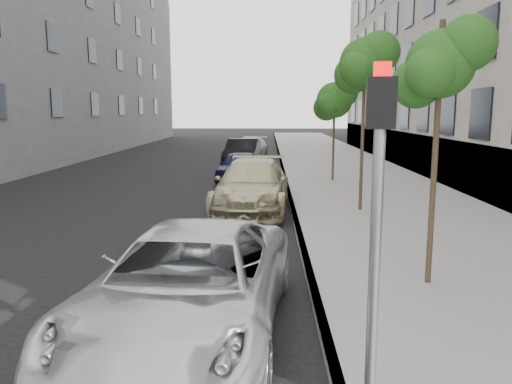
{
  "coord_description": "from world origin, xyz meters",
  "views": [
    {
      "loc": [
        0.37,
        -6.95,
        3.13
      ],
      "look_at": [
        0.15,
        2.91,
        1.5
      ],
      "focal_mm": 35.0,
      "sensor_mm": 36.0,
      "label": 1
    }
  ],
  "objects_px": {
    "tree_mid": "(366,64)",
    "sedan_black": "(243,153)",
    "tree_near": "(442,65)",
    "sedan_blue": "(239,166)",
    "signal_pole": "(377,216)",
    "sedan_rear": "(250,148)",
    "suv": "(252,186)",
    "tree_far": "(335,100)",
    "minivan": "(189,286)"
  },
  "relations": [
    {
      "from": "sedan_rear",
      "to": "signal_pole",
      "type": "bearing_deg",
      "value": -78.83
    },
    {
      "from": "tree_mid",
      "to": "sedan_blue",
      "type": "bearing_deg",
      "value": 119.93
    },
    {
      "from": "sedan_blue",
      "to": "sedan_black",
      "type": "bearing_deg",
      "value": 99.57
    },
    {
      "from": "tree_mid",
      "to": "sedan_black",
      "type": "distance_m",
      "value": 13.5
    },
    {
      "from": "sedan_blue",
      "to": "sedan_black",
      "type": "height_order",
      "value": "sedan_black"
    },
    {
      "from": "sedan_blue",
      "to": "signal_pole",
      "type": "bearing_deg",
      "value": -74.53
    },
    {
      "from": "tree_near",
      "to": "minivan",
      "type": "bearing_deg",
      "value": -153.23
    },
    {
      "from": "minivan",
      "to": "suv",
      "type": "bearing_deg",
      "value": 91.45
    },
    {
      "from": "tree_near",
      "to": "sedan_blue",
      "type": "relative_size",
      "value": 1.16
    },
    {
      "from": "signal_pole",
      "to": "sedan_black",
      "type": "relative_size",
      "value": 0.71
    },
    {
      "from": "sedan_blue",
      "to": "sedan_rear",
      "type": "xyz_separation_m",
      "value": [
        0.14,
        10.74,
        0.03
      ]
    },
    {
      "from": "sedan_blue",
      "to": "tree_far",
      "type": "bearing_deg",
      "value": -0.26
    },
    {
      "from": "tree_mid",
      "to": "sedan_rear",
      "type": "bearing_deg",
      "value": 102.52
    },
    {
      "from": "sedan_rear",
      "to": "minivan",
      "type": "bearing_deg",
      "value": -82.81
    },
    {
      "from": "minivan",
      "to": "sedan_rear",
      "type": "bearing_deg",
      "value": 95.35
    },
    {
      "from": "tree_near",
      "to": "minivan",
      "type": "height_order",
      "value": "tree_near"
    },
    {
      "from": "tree_far",
      "to": "suv",
      "type": "height_order",
      "value": "tree_far"
    },
    {
      "from": "tree_mid",
      "to": "signal_pole",
      "type": "bearing_deg",
      "value": -100.11
    },
    {
      "from": "tree_near",
      "to": "tree_mid",
      "type": "height_order",
      "value": "tree_mid"
    },
    {
      "from": "tree_near",
      "to": "tree_mid",
      "type": "bearing_deg",
      "value": 90.0
    },
    {
      "from": "sedan_black",
      "to": "tree_mid",
      "type": "bearing_deg",
      "value": -66.71
    },
    {
      "from": "tree_near",
      "to": "sedan_blue",
      "type": "xyz_separation_m",
      "value": [
        -4.11,
        13.63,
        -3.2
      ]
    },
    {
      "from": "tree_mid",
      "to": "sedan_blue",
      "type": "height_order",
      "value": "tree_mid"
    },
    {
      "from": "minivan",
      "to": "sedan_blue",
      "type": "xyz_separation_m",
      "value": [
        -0.19,
        15.61,
        -0.1
      ]
    },
    {
      "from": "sedan_black",
      "to": "sedan_rear",
      "type": "height_order",
      "value": "sedan_black"
    },
    {
      "from": "signal_pole",
      "to": "suv",
      "type": "height_order",
      "value": "signal_pole"
    },
    {
      "from": "tree_near",
      "to": "minivan",
      "type": "distance_m",
      "value": 5.38
    },
    {
      "from": "tree_far",
      "to": "suv",
      "type": "xyz_separation_m",
      "value": [
        -3.33,
        -6.02,
        -2.75
      ]
    },
    {
      "from": "tree_far",
      "to": "sedan_rear",
      "type": "relative_size",
      "value": 0.91
    },
    {
      "from": "tree_near",
      "to": "tree_far",
      "type": "bearing_deg",
      "value": 90.0
    },
    {
      "from": "minivan",
      "to": "sedan_black",
      "type": "distance_m",
      "value": 20.77
    },
    {
      "from": "minivan",
      "to": "sedan_blue",
      "type": "relative_size",
      "value": 1.41
    },
    {
      "from": "tree_near",
      "to": "suv",
      "type": "distance_m",
      "value": 8.32
    },
    {
      "from": "tree_mid",
      "to": "signal_pole",
      "type": "height_order",
      "value": "tree_mid"
    },
    {
      "from": "signal_pole",
      "to": "sedan_rear",
      "type": "relative_size",
      "value": 0.71
    },
    {
      "from": "minivan",
      "to": "tree_mid",
      "type": "bearing_deg",
      "value": 70.42
    },
    {
      "from": "tree_far",
      "to": "sedan_black",
      "type": "xyz_separation_m",
      "value": [
        -4.2,
        5.79,
        -2.76
      ]
    },
    {
      "from": "suv",
      "to": "tree_far",
      "type": "bearing_deg",
      "value": 64.64
    },
    {
      "from": "tree_mid",
      "to": "sedan_black",
      "type": "relative_size",
      "value": 1.1
    },
    {
      "from": "tree_mid",
      "to": "signal_pole",
      "type": "relative_size",
      "value": 1.55
    },
    {
      "from": "sedan_blue",
      "to": "sedan_black",
      "type": "xyz_separation_m",
      "value": [
        -0.1,
        5.15,
        0.13
      ]
    },
    {
      "from": "tree_far",
      "to": "sedan_rear",
      "type": "height_order",
      "value": "tree_far"
    },
    {
      "from": "sedan_black",
      "to": "sedan_rear",
      "type": "xyz_separation_m",
      "value": [
        0.23,
        5.58,
        -0.1
      ]
    },
    {
      "from": "tree_mid",
      "to": "minivan",
      "type": "height_order",
      "value": "tree_mid"
    },
    {
      "from": "signal_pole",
      "to": "sedan_blue",
      "type": "bearing_deg",
      "value": 105.76
    },
    {
      "from": "tree_mid",
      "to": "tree_near",
      "type": "bearing_deg",
      "value": -90.0
    },
    {
      "from": "tree_mid",
      "to": "sedan_rear",
      "type": "relative_size",
      "value": 1.11
    },
    {
      "from": "tree_mid",
      "to": "tree_far",
      "type": "bearing_deg",
      "value": 90.0
    },
    {
      "from": "tree_near",
      "to": "suv",
      "type": "xyz_separation_m",
      "value": [
        -3.33,
        6.98,
        -3.07
      ]
    },
    {
      "from": "tree_near",
      "to": "signal_pole",
      "type": "xyz_separation_m",
      "value": [
        -1.92,
        -4.28,
        -1.62
      ]
    }
  ]
}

